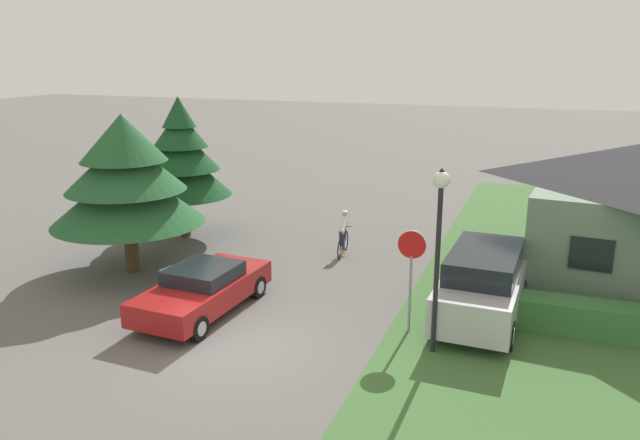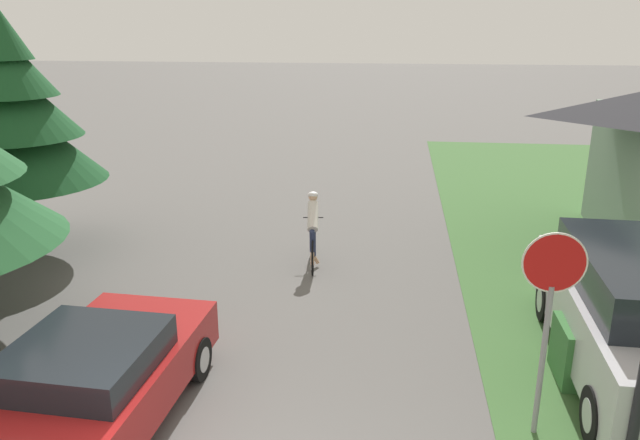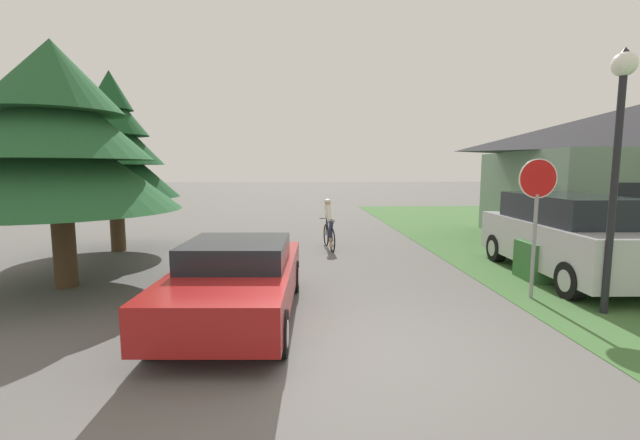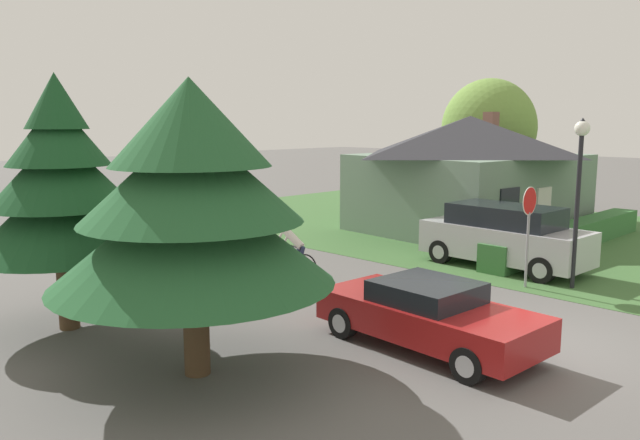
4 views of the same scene
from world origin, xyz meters
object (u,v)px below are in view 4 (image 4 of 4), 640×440
object	(u,v)px
cottage_house	(468,171)
street_lamp	(580,167)
stop_sign	(529,216)
conifer_tall_far	(61,185)
deciduous_tree_right	(489,128)
conifer_tall_near	(192,197)
sedan_left_lane	(428,314)
parked_suv_right	(505,236)
cyclist	(293,250)

from	to	relation	value
cottage_house	street_lamp	world-z (taller)	cottage_house
stop_sign	cottage_house	bearing A→B (deg)	-138.57
cottage_house	conifer_tall_far	world-z (taller)	conifer_tall_far
cottage_house	deciduous_tree_right	xyz separation A→B (m)	(5.11, 2.10, 1.67)
stop_sign	deciduous_tree_right	size ratio (longest dim) A/B	0.42
street_lamp	conifer_tall_near	world-z (taller)	conifer_tall_near
sedan_left_lane	conifer_tall_near	size ratio (longest dim) A/B	0.89
stop_sign	street_lamp	world-z (taller)	street_lamp
cottage_house	conifer_tall_far	distance (m)	16.76
parked_suv_right	deciduous_tree_right	distance (m)	12.54
parked_suv_right	conifer_tall_far	size ratio (longest dim) A/B	0.93
sedan_left_lane	parked_suv_right	xyz separation A→B (m)	(7.18, 2.30, 0.30)
conifer_tall_near	deciduous_tree_right	size ratio (longest dim) A/B	0.79
parked_suv_right	deciduous_tree_right	size ratio (longest dim) A/B	0.78
parked_suv_right	stop_sign	world-z (taller)	stop_sign
cottage_house	parked_suv_right	size ratio (longest dim) A/B	1.83
stop_sign	deciduous_tree_right	distance (m)	14.53
sedan_left_lane	street_lamp	size ratio (longest dim) A/B	1.02
conifer_tall_far	parked_suv_right	bearing A→B (deg)	-18.10
stop_sign	conifer_tall_near	world-z (taller)	conifer_tall_near
deciduous_tree_right	conifer_tall_near	bearing A→B (deg)	-162.46
street_lamp	conifer_tall_near	size ratio (longest dim) A/B	0.88
stop_sign	conifer_tall_far	bearing A→B (deg)	-28.17
cyclist	deciduous_tree_right	world-z (taller)	deciduous_tree_right
deciduous_tree_right	cyclist	bearing A→B (deg)	-169.71
cyclist	conifer_tall_far	xyz separation A→B (m)	(-6.43, 0.05, 2.31)
cottage_house	parked_suv_right	xyz separation A→B (m)	(-5.13, -4.44, -1.41)
stop_sign	conifer_tall_far	world-z (taller)	conifer_tall_far
street_lamp	deciduous_tree_right	bearing A→B (deg)	39.04
cottage_house	street_lamp	size ratio (longest dim) A/B	2.05
sedan_left_lane	parked_suv_right	bearing A→B (deg)	-69.19
cyclist	street_lamp	bearing A→B (deg)	-151.78
street_lamp	conifer_tall_far	size ratio (longest dim) A/B	0.84
parked_suv_right	conifer_tall_far	distance (m)	12.38
stop_sign	conifer_tall_far	size ratio (longest dim) A/B	0.50
conifer_tall_near	conifer_tall_far	size ratio (longest dim) A/B	0.95
cottage_house	stop_sign	xyz separation A→B (m)	(-6.77, -5.98, -0.46)
street_lamp	conifer_tall_far	bearing A→B (deg)	149.83
conifer_tall_far	deciduous_tree_right	bearing A→B (deg)	7.17
cyclist	conifer_tall_near	size ratio (longest dim) A/B	0.35
street_lamp	deciduous_tree_right	xyz separation A→B (m)	(11.10, 9.00, 0.83)
street_lamp	conifer_tall_far	world-z (taller)	conifer_tall_far
cottage_house	cyclist	xyz separation A→B (m)	(-10.30, -0.70, -1.63)
sedan_left_lane	conifer_tall_near	world-z (taller)	conifer_tall_near
sedan_left_lane	stop_sign	xyz separation A→B (m)	(5.54, 0.76, 1.25)
conifer_tall_near	cottage_house	bearing A→B (deg)	15.97
parked_suv_right	stop_sign	xyz separation A→B (m)	(-1.64, -1.54, 0.95)
sedan_left_lane	street_lamp	bearing A→B (deg)	-88.37
parked_suv_right	deciduous_tree_right	xyz separation A→B (m)	(10.25, 6.54, 3.08)
cottage_house	stop_sign	size ratio (longest dim) A/B	3.40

